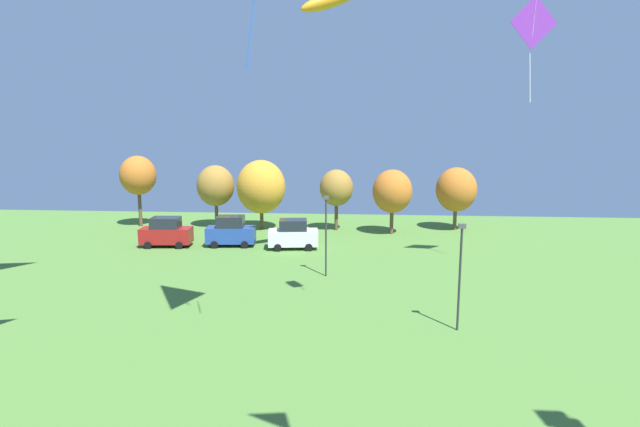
% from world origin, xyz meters
% --- Properties ---
extents(kite_flying_5, '(4.59, 3.21, 2.58)m').
position_xyz_m(kite_flying_5, '(-2.87, 36.53, 18.88)').
color(kite_flying_5, orange).
extents(kite_flying_7, '(3.31, 0.88, 6.87)m').
position_xyz_m(kite_flying_7, '(10.58, 36.14, 16.98)').
color(kite_flying_7, purple).
extents(parked_car_leftmost, '(4.47, 2.27, 2.61)m').
position_xyz_m(parked_car_leftmost, '(-17.54, 42.24, 1.27)').
color(parked_car_leftmost, maroon).
rests_on(parked_car_leftmost, ground).
extents(parked_car_second_from_left, '(4.36, 2.30, 2.68)m').
position_xyz_m(parked_car_second_from_left, '(-11.94, 42.88, 1.30)').
color(parked_car_second_from_left, '#234299').
rests_on(parked_car_second_from_left, ground).
extents(parked_car_third_from_left, '(4.43, 2.48, 2.56)m').
position_xyz_m(parked_car_third_from_left, '(-6.34, 42.30, 1.25)').
color(parked_car_third_from_left, silver).
rests_on(parked_car_third_from_left, ground).
extents(light_post_0, '(0.36, 0.20, 5.60)m').
position_xyz_m(light_post_0, '(4.40, 25.54, 3.19)').
color(light_post_0, '#2D2D33').
rests_on(light_post_0, ground).
extents(light_post_1, '(0.36, 0.20, 5.70)m').
position_xyz_m(light_post_1, '(-3.00, 34.49, 3.24)').
color(light_post_1, '#2D2D33').
rests_on(light_post_1, ground).
extents(treeline_tree_0, '(3.71, 3.71, 7.43)m').
position_xyz_m(treeline_tree_0, '(-23.80, 51.08, 5.36)').
color(treeline_tree_0, brown).
rests_on(treeline_tree_0, ground).
extents(treeline_tree_1, '(3.87, 3.87, 6.48)m').
position_xyz_m(treeline_tree_1, '(-15.63, 51.28, 4.33)').
color(treeline_tree_1, brown).
rests_on(treeline_tree_1, ground).
extents(treeline_tree_2, '(4.94, 4.94, 7.10)m').
position_xyz_m(treeline_tree_2, '(-10.66, 50.43, 4.37)').
color(treeline_tree_2, brown).
rests_on(treeline_tree_2, ground).
extents(treeline_tree_3, '(3.36, 3.36, 6.18)m').
position_xyz_m(treeline_tree_3, '(-3.00, 50.56, 4.30)').
color(treeline_tree_3, brown).
rests_on(treeline_tree_3, ground).
extents(treeline_tree_4, '(3.84, 3.84, 6.33)m').
position_xyz_m(treeline_tree_4, '(2.50, 49.09, 4.21)').
color(treeline_tree_4, brown).
rests_on(treeline_tree_4, ground).
extents(treeline_tree_5, '(4.07, 4.07, 6.38)m').
position_xyz_m(treeline_tree_5, '(9.08, 51.64, 4.13)').
color(treeline_tree_5, brown).
rests_on(treeline_tree_5, ground).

